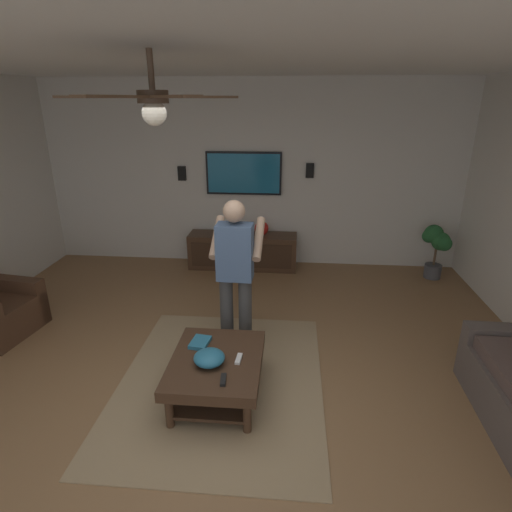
{
  "coord_description": "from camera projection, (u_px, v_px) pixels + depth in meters",
  "views": [
    {
      "loc": [
        -2.92,
        -0.65,
        2.55
      ],
      "look_at": [
        0.63,
        -0.33,
        1.2
      ],
      "focal_mm": 29.12,
      "sensor_mm": 36.0,
      "label": 1
    }
  ],
  "objects": [
    {
      "name": "coffee_table",
      "position": [
        217.0,
        368.0,
        3.7
      ],
      "size": [
        1.0,
        0.8,
        0.4
      ],
      "color": "#422B1C",
      "rests_on": "ground"
    },
    {
      "name": "remote_black",
      "position": [
        223.0,
        380.0,
        3.37
      ],
      "size": [
        0.15,
        0.06,
        0.02
      ],
      "primitive_type": "cube",
      "rotation": [
        0.0,
        0.0,
        0.09
      ],
      "color": "black",
      "rests_on": "coffee_table"
    },
    {
      "name": "book",
      "position": [
        200.0,
        342.0,
        3.88
      ],
      "size": [
        0.24,
        0.19,
        0.04
      ],
      "primitive_type": "cube",
      "rotation": [
        0.0,
        0.0,
        6.15
      ],
      "color": "teal",
      "rests_on": "coffee_table"
    },
    {
      "name": "area_rug",
      "position": [
        221.0,
        381.0,
        3.99
      ],
      "size": [
        2.43,
        1.92,
        0.01
      ],
      "primitive_type": "cube",
      "color": "#9E8460",
      "rests_on": "ground"
    },
    {
      "name": "remote_white",
      "position": [
        239.0,
        359.0,
        3.64
      ],
      "size": [
        0.15,
        0.05,
        0.02
      ],
      "primitive_type": "cube",
      "rotation": [
        0.0,
        0.0,
        3.08
      ],
      "color": "white",
      "rests_on": "coffee_table"
    },
    {
      "name": "wall_back_tv",
      "position": [
        252.0,
        175.0,
        6.52
      ],
      "size": [
        0.1,
        6.71,
        2.86
      ],
      "primitive_type": "cube",
      "color": "silver",
      "rests_on": "ground"
    },
    {
      "name": "ground_plane",
      "position": [
        212.0,
        406.0,
        3.68
      ],
      "size": [
        8.51,
        8.51,
        0.0
      ],
      "primitive_type": "plane",
      "color": "olive"
    },
    {
      "name": "tv",
      "position": [
        244.0,
        173.0,
        6.43
      ],
      "size": [
        0.05,
        1.17,
        0.66
      ],
      "rotation": [
        0.0,
        0.0,
        3.14
      ],
      "color": "black"
    },
    {
      "name": "media_console",
      "position": [
        243.0,
        251.0,
        6.63
      ],
      "size": [
        0.45,
        1.7,
        0.55
      ],
      "rotation": [
        0.0,
        0.0,
        3.14
      ],
      "color": "#422B1C",
      "rests_on": "ground"
    },
    {
      "name": "potted_plant_tall",
      "position": [
        436.0,
        244.0,
        6.14
      ],
      "size": [
        0.41,
        0.39,
        0.82
      ],
      "color": "#4C4C51",
      "rests_on": "ground"
    },
    {
      "name": "wall_speaker_right",
      "position": [
        182.0,
        173.0,
        6.53
      ],
      "size": [
        0.06,
        0.12,
        0.22
      ],
      "primitive_type": "cube",
      "color": "black"
    },
    {
      "name": "wall_speaker_left",
      "position": [
        310.0,
        171.0,
        6.34
      ],
      "size": [
        0.06,
        0.12,
        0.22
      ],
      "primitive_type": "cube",
      "color": "black"
    },
    {
      "name": "bowl",
      "position": [
        209.0,
        358.0,
        3.57
      ],
      "size": [
        0.27,
        0.27,
        0.12
      ],
      "primitive_type": "ellipsoid",
      "color": "teal",
      "rests_on": "coffee_table"
    },
    {
      "name": "ceiling_fan",
      "position": [
        151.0,
        101.0,
        2.65
      ],
      "size": [
        1.14,
        1.11,
        0.46
      ],
      "color": "#4C3828"
    },
    {
      "name": "person_standing",
      "position": [
        235.0,
        268.0,
        4.24
      ],
      "size": [
        0.55,
        0.55,
        1.64
      ],
      "rotation": [
        0.0,
        0.0,
        -0.04
      ],
      "color": "#3F3F3F",
      "rests_on": "ground"
    },
    {
      "name": "ceiling_slab",
      "position": [
        196.0,
        38.0,
        2.64
      ],
      "size": [
        7.29,
        6.71,
        0.1
      ],
      "primitive_type": "cube",
      "color": "white"
    },
    {
      "name": "vase_round",
      "position": [
        262.0,
        228.0,
        6.47
      ],
      "size": [
        0.22,
        0.22,
        0.22
      ],
      "primitive_type": "sphere",
      "color": "red",
      "rests_on": "media_console"
    }
  ]
}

